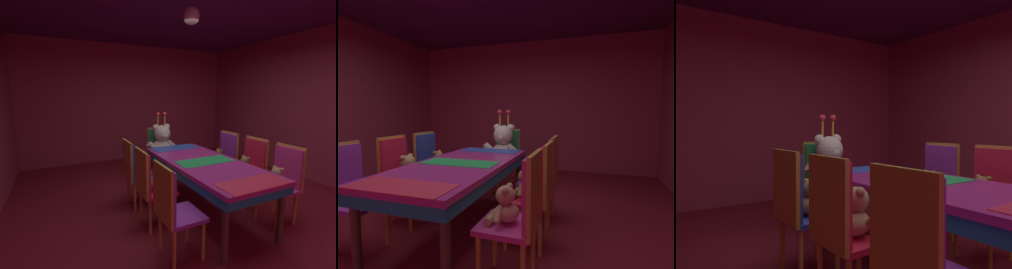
% 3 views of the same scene
% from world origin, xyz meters
% --- Properties ---
extents(wall_back, '(5.20, 0.12, 2.80)m').
position_xyz_m(wall_back, '(0.00, 3.20, 1.40)').
color(wall_back, '#99334C').
rests_on(wall_back, ground_plane).
extents(banquet_table, '(0.90, 2.02, 0.75)m').
position_xyz_m(banquet_table, '(0.00, 0.00, 0.65)').
color(banquet_table, '#B22D8C').
rests_on(banquet_table, ground_plane).
extents(chair_left_0, '(0.42, 0.41, 0.98)m').
position_xyz_m(chair_left_0, '(-0.81, -0.60, 0.60)').
color(chair_left_0, purple).
rests_on(chair_left_0, ground_plane).
extents(chair_left_1, '(0.42, 0.41, 0.98)m').
position_xyz_m(chair_left_1, '(-0.81, 0.02, 0.60)').
color(chair_left_1, red).
rests_on(chair_left_1, ground_plane).
extents(teddy_left_1, '(0.27, 0.35, 0.33)m').
position_xyz_m(teddy_left_1, '(-0.66, 0.02, 0.60)').
color(teddy_left_1, tan).
rests_on(teddy_left_1, chair_left_1).
extents(chair_left_2, '(0.42, 0.41, 0.98)m').
position_xyz_m(chair_left_2, '(-0.80, 0.61, 0.60)').
color(chair_left_2, '#2D47B2').
rests_on(chair_left_2, ground_plane).
extents(teddy_left_2, '(0.23, 0.30, 0.29)m').
position_xyz_m(teddy_left_2, '(-0.66, 0.61, 0.58)').
color(teddy_left_2, '#9E7247').
rests_on(teddy_left_2, chair_left_2).
extents(chair_right_1, '(0.42, 0.41, 0.98)m').
position_xyz_m(chair_right_1, '(0.83, -0.02, 0.60)').
color(chair_right_1, red).
rests_on(chair_right_1, ground_plane).
extents(teddy_right_1, '(0.23, 0.29, 0.27)m').
position_xyz_m(teddy_right_1, '(0.69, -0.02, 0.58)').
color(teddy_right_1, olive).
rests_on(teddy_right_1, chair_right_1).
extents(chair_right_2, '(0.42, 0.41, 0.98)m').
position_xyz_m(chair_right_2, '(0.81, 0.56, 0.60)').
color(chair_right_2, purple).
rests_on(chair_right_2, ground_plane).
extents(teddy_right_2, '(0.21, 0.27, 0.26)m').
position_xyz_m(teddy_right_2, '(0.67, 0.56, 0.57)').
color(teddy_right_2, brown).
rests_on(teddy_right_2, chair_right_2).
extents(throne_chair, '(0.41, 0.42, 0.98)m').
position_xyz_m(throne_chair, '(0.00, 1.54, 0.60)').
color(throne_chair, '#268C4C').
rests_on(throne_chair, ground_plane).
extents(king_teddy_bear, '(0.65, 0.50, 0.84)m').
position_xyz_m(king_teddy_bear, '(0.00, 1.38, 0.73)').
color(king_teddy_bear, silver).
rests_on(king_teddy_bear, throne_chair).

